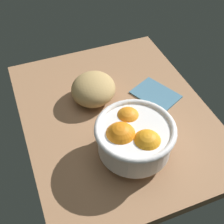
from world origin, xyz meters
The scene contains 4 objects.
ground_plane centered at (0.00, 0.00, -1.50)cm, with size 68.65×54.75×3.00cm, color #986D4B.
fruit_bowl centered at (-15.70, 1.50, 7.14)cm, with size 20.39×20.39×12.32cm.
bread_loaf centered at (8.27, 4.19, 4.13)cm, with size 14.45×13.54×8.26cm, color tan.
napkin_folded centered at (2.68, -14.74, 0.47)cm, with size 13.84×10.19×0.94cm, color teal.
Camera 1 is at (-58.41, 24.01, 66.63)cm, focal length 48.75 mm.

